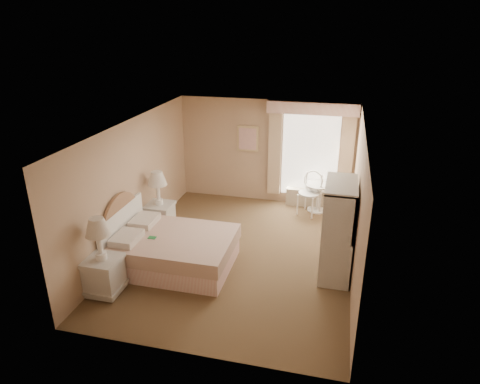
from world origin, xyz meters
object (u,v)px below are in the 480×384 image
(bed, at_px, (170,249))
(armoire, at_px, (337,237))
(nightstand_far, at_px, (159,210))
(cafe_chair, at_px, (311,189))
(round_table, at_px, (318,193))
(nightstand_near, at_px, (103,266))

(bed, relative_size, armoire, 1.22)
(bed, bearing_deg, nightstand_far, 120.98)
(bed, distance_m, cafe_chair, 3.70)
(round_table, distance_m, armoire, 2.71)
(cafe_chair, bearing_deg, nightstand_near, -103.95)
(round_table, height_order, armoire, armoire)
(armoire, bearing_deg, nightstand_near, -157.69)
(nightstand_near, bearing_deg, bed, 56.01)
(round_table, xyz_separation_m, cafe_chair, (-0.16, -0.19, 0.14))
(nightstand_far, relative_size, armoire, 0.77)
(nightstand_far, bearing_deg, cafe_chair, 29.66)
(bed, distance_m, round_table, 3.94)
(round_table, relative_size, cafe_chair, 0.66)
(cafe_chair, relative_size, armoire, 0.59)
(nightstand_near, distance_m, cafe_chair, 4.97)
(cafe_chair, bearing_deg, armoire, -51.98)
(nightstand_near, xyz_separation_m, nightstand_far, (-0.00, 2.26, -0.00))
(nightstand_far, bearing_deg, round_table, 30.94)
(armoire, bearing_deg, cafe_chair, 104.88)
(bed, bearing_deg, round_table, 51.66)
(bed, distance_m, nightstand_far, 1.40)
(nightstand_near, relative_size, armoire, 0.78)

